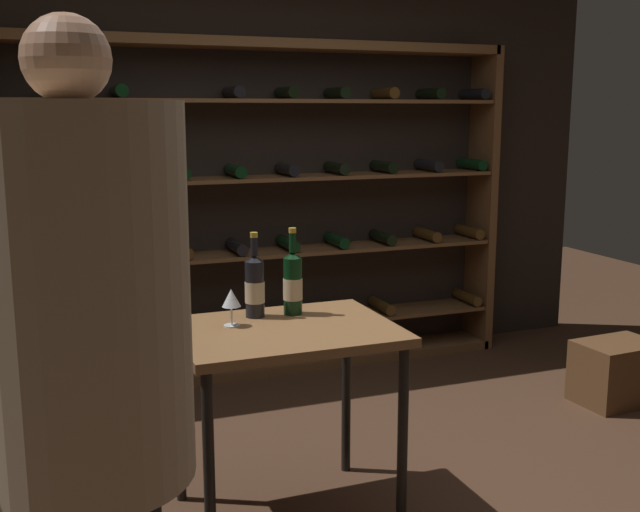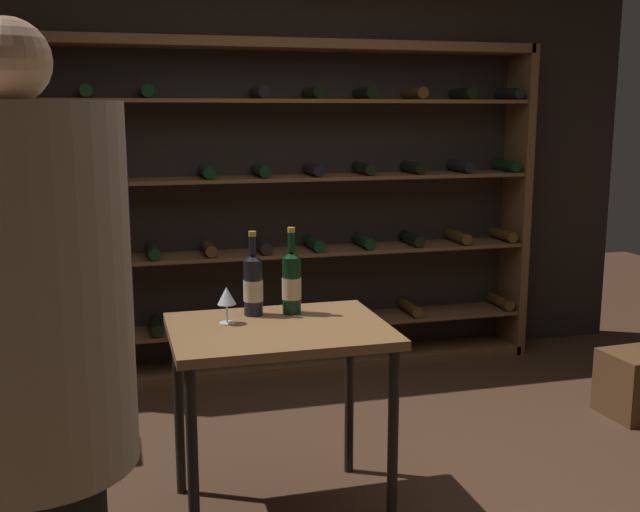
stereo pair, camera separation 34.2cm
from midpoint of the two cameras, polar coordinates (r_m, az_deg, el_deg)
ground_plane at (r=3.69m, az=7.32°, el=-17.41°), size 10.14×10.14×0.00m
back_wall at (r=5.23m, az=-1.07°, el=6.87°), size 5.12×0.10×2.76m
wine_rack at (r=5.06m, az=-0.40°, el=3.36°), size 3.42×0.32×2.18m
tasting_table at (r=3.25m, az=-0.01°, el=-7.04°), size 0.91×0.69×0.85m
person_guest_khaki at (r=2.02m, az=-16.17°, el=-8.76°), size 0.52×0.52×1.95m
wine_bottle_black_capsule at (r=3.39m, az=0.76°, el=-1.99°), size 0.09×0.09×0.39m
wine_bottle_amber_reserve at (r=3.36m, az=-2.10°, el=-2.16°), size 0.09×0.09×0.37m
wine_glass_stemmed_right at (r=3.24m, az=-3.96°, el=-3.11°), size 0.08×0.08×0.16m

